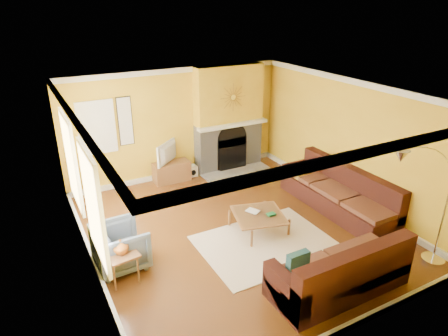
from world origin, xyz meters
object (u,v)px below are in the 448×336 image
media_console (172,172)px  side_table (123,267)px  armchair (121,246)px  arc_lamp (422,212)px  sectional_sofa (308,214)px  coffee_table (259,222)px

media_console → side_table: (-2.07, -3.18, 0.01)m
armchair → arc_lamp: bearing=-122.3°
armchair → side_table: armchair is taller
sectional_sofa → coffee_table: size_ratio=4.11×
side_table → arc_lamp: size_ratio=0.23×
media_console → side_table: bearing=-123.1°
sectional_sofa → arc_lamp: size_ratio=1.67×
coffee_table → side_table: bearing=-175.3°
media_console → side_table: 3.80m
side_table → coffee_table: bearing=4.7°
sectional_sofa → armchair: (-3.37, 0.71, -0.07)m
coffee_table → armchair: (-2.64, 0.16, 0.20)m
arc_lamp → sectional_sofa: bearing=114.3°
media_console → armchair: size_ratio=1.06×
media_console → arc_lamp: (2.14, -5.22, 0.90)m
coffee_table → arc_lamp: 2.88m
armchair → side_table: (-0.08, -0.39, -0.13)m
sectional_sofa → arc_lamp: arc_lamp is taller
sectional_sofa → armchair: bearing=168.1°
coffee_table → side_table: (-2.71, -0.22, 0.07)m
media_console → arc_lamp: size_ratio=0.39×
armchair → side_table: size_ratio=1.63×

